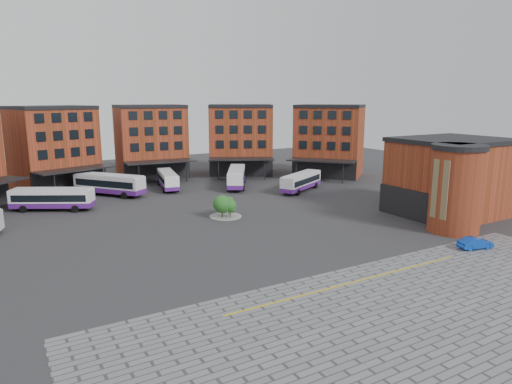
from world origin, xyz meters
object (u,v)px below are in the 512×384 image
tree_island (225,206)px  blue_car (475,243)px  bus_c (109,184)px  bus_f (301,181)px  bus_b (52,199)px  bus_d (168,179)px  bus_e (236,177)px

tree_island → blue_car: (17.70, -25.05, -1.06)m
bus_c → bus_f: 32.47m
bus_b → blue_car: size_ratio=2.94×
bus_b → bus_c: size_ratio=0.97×
tree_island → bus_b: bearing=140.8°
bus_b → bus_d: (19.85, 7.32, -0.11)m
bus_c → blue_car: 55.34m
bus_c → bus_e: (21.76, -3.95, -0.07)m
bus_c → bus_d: (10.37, 0.85, -0.27)m
tree_island → bus_f: (19.47, 9.78, -0.00)m
bus_d → bus_e: (11.38, -4.79, 0.20)m
bus_c → bus_d: bus_c is taller
bus_f → blue_car: 34.90m
bus_d → bus_f: bus_f is taller
tree_island → bus_f: tree_island is taller
tree_island → bus_c: (-10.34, 22.64, 0.23)m
blue_car → bus_c: bearing=44.2°
bus_c → bus_d: 10.41m
bus_f → tree_island: bearing=-91.9°
bus_e → bus_f: (8.06, -8.91, -0.16)m
tree_island → bus_c: bearing=114.5°
bus_c → bus_e: bearing=-48.7°
bus_f → blue_car: (-1.77, -34.84, -1.05)m
tree_island → blue_car: bearing=-54.8°
bus_c → bus_e: bus_c is taller
bus_b → bus_f: bearing=-70.3°
bus_c → bus_f: bearing=-61.7°
blue_car → bus_d: bearing=33.7°
bus_e → blue_car: (6.28, -43.75, -1.21)m
tree_island → bus_b: size_ratio=0.39×
bus_b → bus_f: (39.29, -6.39, -0.07)m
bus_e → bus_b: bearing=-145.5°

